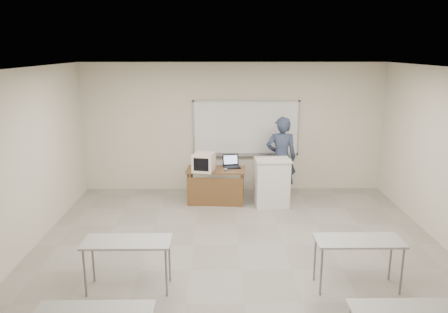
{
  "coord_description": "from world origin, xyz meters",
  "views": [
    {
      "loc": [
        -0.33,
        -6.05,
        3.3
      ],
      "look_at": [
        -0.24,
        2.2,
        1.25
      ],
      "focal_mm": 35.0,
      "sensor_mm": 36.0,
      "label": 1
    }
  ],
  "objects_px": {
    "instructor_desk": "(216,181)",
    "whiteboard": "(246,129)",
    "crt_monitor": "(204,162)",
    "mouse": "(225,169)",
    "podium": "(272,182)",
    "keyboard": "(265,158)",
    "laptop": "(232,164)",
    "presenter": "(281,158)"
  },
  "relations": [
    {
      "from": "keyboard",
      "to": "laptop",
      "type": "bearing_deg",
      "value": 145.8
    },
    {
      "from": "presenter",
      "to": "whiteboard",
      "type": "bearing_deg",
      "value": -39.41
    },
    {
      "from": "instructor_desk",
      "to": "podium",
      "type": "distance_m",
      "value": 1.21
    },
    {
      "from": "podium",
      "to": "keyboard",
      "type": "relative_size",
      "value": 2.47
    },
    {
      "from": "whiteboard",
      "to": "podium",
      "type": "height_order",
      "value": "whiteboard"
    },
    {
      "from": "podium",
      "to": "presenter",
      "type": "xyz_separation_m",
      "value": [
        0.25,
        0.51,
        0.41
      ]
    },
    {
      "from": "keyboard",
      "to": "presenter",
      "type": "bearing_deg",
      "value": 37.76
    },
    {
      "from": "keyboard",
      "to": "whiteboard",
      "type": "bearing_deg",
      "value": 99.3
    },
    {
      "from": "keyboard",
      "to": "podium",
      "type": "bearing_deg",
      "value": -37.26
    },
    {
      "from": "laptop",
      "to": "presenter",
      "type": "xyz_separation_m",
      "value": [
        1.1,
        0.1,
        0.12
      ]
    },
    {
      "from": "podium",
      "to": "crt_monitor",
      "type": "xyz_separation_m",
      "value": [
        -1.45,
        0.12,
        0.42
      ]
    },
    {
      "from": "crt_monitor",
      "to": "instructor_desk",
      "type": "bearing_deg",
      "value": 16.93
    },
    {
      "from": "whiteboard",
      "to": "instructor_desk",
      "type": "distance_m",
      "value": 1.55
    },
    {
      "from": "whiteboard",
      "to": "instructor_desk",
      "type": "height_order",
      "value": "whiteboard"
    },
    {
      "from": "laptop",
      "to": "instructor_desk",
      "type": "bearing_deg",
      "value": -152.0
    },
    {
      "from": "crt_monitor",
      "to": "laptop",
      "type": "xyz_separation_m",
      "value": [
        0.6,
        0.28,
        -0.13
      ]
    },
    {
      "from": "presenter",
      "to": "mouse",
      "type": "bearing_deg",
      "value": 16.25
    },
    {
      "from": "instructor_desk",
      "to": "keyboard",
      "type": "xyz_separation_m",
      "value": [
        1.05,
        -0.06,
        0.53
      ]
    },
    {
      "from": "podium",
      "to": "laptop",
      "type": "height_order",
      "value": "podium"
    },
    {
      "from": "whiteboard",
      "to": "presenter",
      "type": "height_order",
      "value": "whiteboard"
    },
    {
      "from": "whiteboard",
      "to": "instructor_desk",
      "type": "bearing_deg",
      "value": -125.37
    },
    {
      "from": "crt_monitor",
      "to": "mouse",
      "type": "bearing_deg",
      "value": 15.97
    },
    {
      "from": "crt_monitor",
      "to": "presenter",
      "type": "bearing_deg",
      "value": 26.01
    },
    {
      "from": "instructor_desk",
      "to": "presenter",
      "type": "xyz_separation_m",
      "value": [
        1.45,
        0.37,
        0.41
      ]
    },
    {
      "from": "whiteboard",
      "to": "mouse",
      "type": "distance_m",
      "value": 1.31
    },
    {
      "from": "presenter",
      "to": "keyboard",
      "type": "bearing_deg",
      "value": 47.02
    },
    {
      "from": "podium",
      "to": "crt_monitor",
      "type": "relative_size",
      "value": 2.19
    },
    {
      "from": "instructor_desk",
      "to": "mouse",
      "type": "bearing_deg",
      "value": 5.67
    },
    {
      "from": "instructor_desk",
      "to": "crt_monitor",
      "type": "xyz_separation_m",
      "value": [
        -0.25,
        -0.02,
        0.42
      ]
    },
    {
      "from": "crt_monitor",
      "to": "presenter",
      "type": "xyz_separation_m",
      "value": [
        1.7,
        0.38,
        -0.01
      ]
    },
    {
      "from": "crt_monitor",
      "to": "presenter",
      "type": "height_order",
      "value": "presenter"
    },
    {
      "from": "instructor_desk",
      "to": "mouse",
      "type": "height_order",
      "value": "mouse"
    },
    {
      "from": "whiteboard",
      "to": "keyboard",
      "type": "height_order",
      "value": "whiteboard"
    },
    {
      "from": "mouse",
      "to": "keyboard",
      "type": "height_order",
      "value": "keyboard"
    },
    {
      "from": "podium",
      "to": "keyboard",
      "type": "xyz_separation_m",
      "value": [
        -0.15,
        0.08,
        0.53
      ]
    },
    {
      "from": "mouse",
      "to": "presenter",
      "type": "height_order",
      "value": "presenter"
    },
    {
      "from": "presenter",
      "to": "podium",
      "type": "bearing_deg",
      "value": 63.86
    },
    {
      "from": "instructor_desk",
      "to": "laptop",
      "type": "distance_m",
      "value": 0.53
    },
    {
      "from": "laptop",
      "to": "keyboard",
      "type": "distance_m",
      "value": 0.81
    },
    {
      "from": "mouse",
      "to": "keyboard",
      "type": "distance_m",
      "value": 0.9
    },
    {
      "from": "instructor_desk",
      "to": "whiteboard",
      "type": "bearing_deg",
      "value": 58.82
    },
    {
      "from": "keyboard",
      "to": "mouse",
      "type": "bearing_deg",
      "value": 166.38
    }
  ]
}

